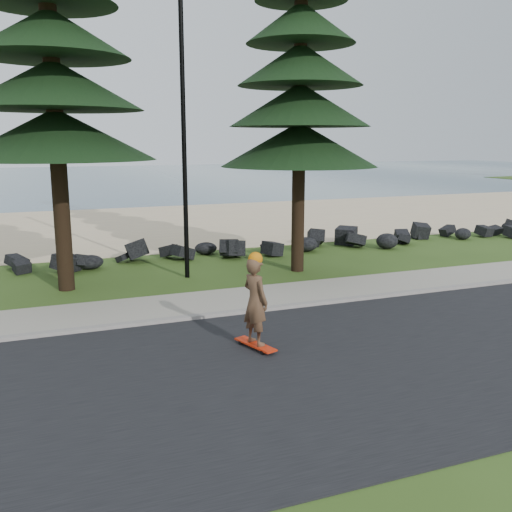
# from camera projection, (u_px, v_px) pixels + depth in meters

# --- Properties ---
(ground) EXTENTS (160.00, 160.00, 0.00)m
(ground) POSITION_uv_depth(u_px,v_px,m) (219.00, 305.00, 14.40)
(ground) COLOR #314B17
(ground) RESTS_ON ground
(road) EXTENTS (160.00, 7.00, 0.02)m
(road) POSITION_uv_depth(u_px,v_px,m) (294.00, 371.00, 10.28)
(road) COLOR black
(road) RESTS_ON ground
(kerb) EXTENTS (160.00, 0.20, 0.10)m
(kerb) POSITION_uv_depth(u_px,v_px,m) (230.00, 313.00, 13.56)
(kerb) COLOR gray
(kerb) RESTS_ON ground
(sidewalk) EXTENTS (160.00, 2.00, 0.08)m
(sidewalk) POSITION_uv_depth(u_px,v_px,m) (217.00, 302.00, 14.57)
(sidewalk) COLOR #A09486
(sidewalk) RESTS_ON ground
(beach_sand) EXTENTS (160.00, 15.00, 0.01)m
(beach_sand) POSITION_uv_depth(u_px,v_px,m) (129.00, 226.00, 27.64)
(beach_sand) COLOR beige
(beach_sand) RESTS_ON ground
(ocean) EXTENTS (160.00, 58.00, 0.01)m
(ocean) POSITION_uv_depth(u_px,v_px,m) (75.00, 179.00, 60.98)
(ocean) COLOR #355567
(ocean) RESTS_ON ground
(seawall_boulders) EXTENTS (60.00, 2.40, 1.10)m
(seawall_boulders) POSITION_uv_depth(u_px,v_px,m) (170.00, 262.00, 19.51)
(seawall_boulders) COLOR black
(seawall_boulders) RESTS_ON ground
(pine_right) EXTENTS (4.80, 4.80, 12.72)m
(pine_right) POSITION_uv_depth(u_px,v_px,m) (301.00, 2.00, 16.58)
(pine_right) COLOR black
(pine_right) RESTS_ON ground
(lamp_post) EXTENTS (0.25, 0.14, 8.14)m
(lamp_post) POSITION_uv_depth(u_px,v_px,m) (184.00, 139.00, 16.49)
(lamp_post) COLOR black
(lamp_post) RESTS_ON ground
(skateboarder) EXTENTS (0.60, 1.08, 1.96)m
(skateboarder) POSITION_uv_depth(u_px,v_px,m) (255.00, 302.00, 11.17)
(skateboarder) COLOR red
(skateboarder) RESTS_ON ground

